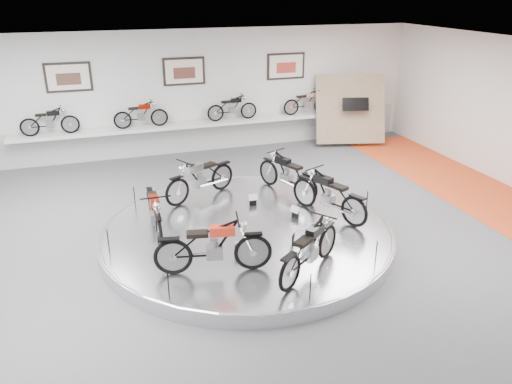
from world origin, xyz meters
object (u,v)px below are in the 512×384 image
object	(u,v)px
shelf	(188,125)
display_platform	(247,233)
bike_a	(287,173)
bike_b	(200,178)
bike_f	(329,194)
bike_e	(310,248)
bike_c	(155,212)
bike_d	(213,246)

from	to	relation	value
shelf	display_platform	bearing A→B (deg)	-90.00
bike_a	bike_b	bearing A→B (deg)	57.79
display_platform	bike_f	bearing A→B (deg)	-0.76
bike_a	bike_e	xyz separation A→B (m)	(-1.04, -3.74, -0.01)
bike_b	bike_f	world-z (taller)	bike_f
bike_c	bike_d	distance (m)	2.04
shelf	bike_f	xyz separation A→B (m)	(1.95, -6.43, -0.16)
bike_a	bike_e	world-z (taller)	bike_a
shelf	bike_f	size ratio (longest dim) A/B	5.96
bike_f	shelf	bearing A→B (deg)	-7.21
bike_c	bike_b	bearing A→B (deg)	141.80
shelf	bike_d	bearing A→B (deg)	-98.09
display_platform	bike_d	size ratio (longest dim) A/B	3.46
bike_c	bike_a	bearing A→B (deg)	110.85
shelf	bike_a	xyz separation A→B (m)	(1.58, -4.81, -0.18)
shelf	bike_c	distance (m)	6.40
display_platform	bike_a	world-z (taller)	bike_a
bike_a	bike_d	bearing A→B (deg)	117.10
bike_a	bike_f	world-z (taller)	bike_f
bike_a	shelf	bearing A→B (deg)	-4.01
display_platform	bike_c	size ratio (longest dim) A/B	3.56
bike_c	bike_d	bearing A→B (deg)	24.30
display_platform	bike_d	xyz separation A→B (m)	(-1.13, -1.57, 0.69)
bike_a	bike_c	distance (m)	3.75
bike_e	bike_f	world-z (taller)	bike_f
display_platform	bike_f	size ratio (longest dim) A/B	3.47
display_platform	bike_d	bearing A→B (deg)	-125.87
bike_d	shelf	bearing A→B (deg)	93.42
display_platform	bike_b	xyz separation A→B (m)	(-0.59, 1.97, 0.68)
bike_c	bike_d	world-z (taller)	bike_d
display_platform	bike_b	distance (m)	2.17
display_platform	bike_e	xyz separation A→B (m)	(0.54, -2.15, 0.67)
display_platform	bike_b	world-z (taller)	bike_b
bike_c	bike_f	distance (m)	3.91
shelf	bike_b	xyz separation A→B (m)	(-0.59, -4.43, -0.17)
display_platform	bike_b	bearing A→B (deg)	106.71
display_platform	bike_c	bearing A→B (deg)	171.12
bike_d	bike_f	world-z (taller)	bike_d
bike_b	bike_f	bearing A→B (deg)	114.61
bike_b	display_platform	bearing A→B (deg)	79.40
bike_b	bike_f	distance (m)	3.23
bike_b	bike_d	xyz separation A→B (m)	(-0.54, -3.53, 0.01)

